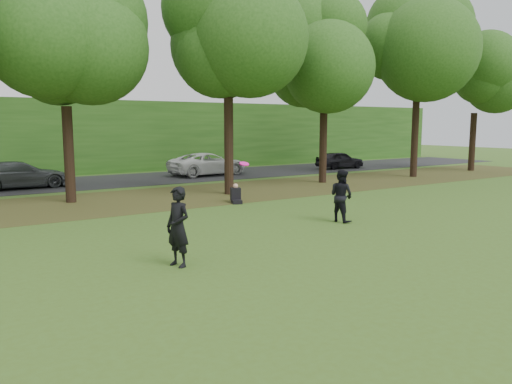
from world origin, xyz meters
TOP-DOWN VIEW (x-y plane):
  - ground at (0.00, 0.00)m, footprint 120.00×120.00m
  - leaf_litter at (0.00, 13.00)m, footprint 60.00×7.00m
  - street at (0.00, 21.00)m, footprint 70.00×7.00m
  - far_hedge at (0.00, 27.00)m, footprint 70.00×3.00m
  - player_left at (-3.27, 2.32)m, footprint 0.64×0.80m
  - player_right at (3.76, 4.25)m, footprint 0.79×0.96m
  - parked_cars at (0.23, 20.43)m, footprint 38.63×3.51m
  - frisbee at (-0.67, 3.50)m, footprint 0.38×0.37m
  - seated_person at (2.89, 9.83)m, footprint 0.65×0.83m
  - tree_line at (-0.34, 12.94)m, footprint 55.30×7.90m

SIDE VIEW (x-z plane):
  - ground at x=0.00m, z-range 0.00..0.00m
  - leaf_litter at x=0.00m, z-range 0.00..0.01m
  - street at x=0.00m, z-range 0.00..0.02m
  - seated_person at x=2.89m, z-range -0.10..0.73m
  - parked_cars at x=0.23m, z-range -0.02..1.45m
  - player_right at x=3.76m, z-range 0.00..1.81m
  - player_left at x=-3.27m, z-range 0.00..1.91m
  - frisbee at x=-0.67m, z-range 2.19..2.33m
  - far_hedge at x=0.00m, z-range 0.00..5.00m
  - tree_line at x=-0.34m, z-range 1.69..14.00m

